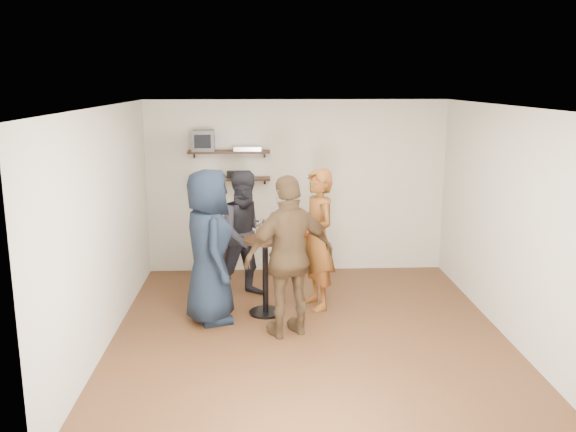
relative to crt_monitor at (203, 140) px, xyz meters
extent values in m
cube|color=#3E2414|center=(1.37, -2.38, -2.04)|extent=(4.50, 5.00, 0.04)
cube|color=white|center=(1.37, -2.38, 0.60)|extent=(4.50, 5.00, 0.04)
cube|color=beige|center=(1.37, 0.15, -0.72)|extent=(4.50, 0.04, 2.60)
cube|color=beige|center=(1.37, -4.89, -0.72)|extent=(4.50, 0.04, 2.60)
cube|color=beige|center=(-0.90, -2.38, -0.72)|extent=(0.04, 5.00, 2.60)
cube|color=beige|center=(3.64, -2.38, -0.72)|extent=(0.04, 5.00, 2.60)
cube|color=black|center=(0.37, 0.00, -0.17)|extent=(1.20, 0.25, 0.04)
cube|color=black|center=(0.37, 0.00, -0.57)|extent=(1.20, 0.25, 0.04)
cube|color=#59595B|center=(0.00, 0.00, 0.00)|extent=(0.32, 0.30, 0.30)
cube|color=silver|center=(0.64, 0.00, -0.12)|extent=(0.40, 0.24, 0.06)
cube|color=black|center=(0.44, 0.00, -0.50)|extent=(0.22, 0.10, 0.10)
cube|color=black|center=(0.12, 0.05, -0.54)|extent=(0.30, 0.05, 0.03)
cube|color=black|center=(0.12, -0.28, -1.49)|extent=(0.47, 0.47, 0.04)
cylinder|color=black|center=(-0.06, -0.46, -1.76)|extent=(0.04, 0.04, 0.51)
cylinder|color=black|center=(0.30, -0.46, -1.76)|extent=(0.04, 0.04, 0.51)
cylinder|color=black|center=(-0.06, -0.10, -1.76)|extent=(0.04, 0.04, 0.51)
cylinder|color=black|center=(0.30, -0.10, -1.76)|extent=(0.04, 0.04, 0.51)
cylinder|color=white|center=(0.12, -0.28, -1.32)|extent=(0.14, 0.14, 0.31)
cylinder|color=#21681D|center=(0.10, -0.28, -1.01)|extent=(0.01, 0.07, 0.56)
cone|color=silver|center=(0.06, -0.28, -0.67)|extent=(0.07, 0.09, 0.12)
cylinder|color=#21681D|center=(0.14, -0.27, -0.98)|extent=(0.03, 0.06, 0.62)
cone|color=silver|center=(0.17, -0.25, -0.61)|extent=(0.11, 0.12, 0.13)
cylinder|color=#21681D|center=(0.12, -0.30, -0.95)|extent=(0.10, 0.09, 0.68)
cone|color=silver|center=(0.12, -0.33, -0.55)|extent=(0.13, 0.13, 0.13)
cylinder|color=black|center=(0.88, -1.70, -1.06)|extent=(0.54, 0.54, 0.04)
cylinder|color=black|center=(0.88, -1.70, -1.53)|extent=(0.07, 0.07, 0.91)
cylinder|color=black|center=(0.88, -1.70, -2.00)|extent=(0.41, 0.41, 0.03)
cylinder|color=silver|center=(0.80, -1.74, -1.04)|extent=(0.06, 0.06, 0.00)
cylinder|color=silver|center=(0.80, -1.74, -0.99)|extent=(0.01, 0.01, 0.09)
cylinder|color=silver|center=(0.80, -1.74, -0.89)|extent=(0.07, 0.07, 0.11)
cylinder|color=#EFBD62|center=(0.80, -1.74, -0.91)|extent=(0.06, 0.06, 0.06)
cylinder|color=silver|center=(0.94, -1.74, -1.04)|extent=(0.06, 0.06, 0.00)
cylinder|color=silver|center=(0.94, -1.74, -0.99)|extent=(0.01, 0.01, 0.08)
cylinder|color=silver|center=(0.94, -1.74, -0.90)|extent=(0.06, 0.06, 0.10)
cylinder|color=#EFBD62|center=(0.94, -1.74, -0.92)|extent=(0.06, 0.06, 0.06)
cylinder|color=silver|center=(0.84, -1.62, -1.04)|extent=(0.06, 0.06, 0.00)
cylinder|color=silver|center=(0.84, -1.62, -0.99)|extent=(0.01, 0.01, 0.10)
cylinder|color=silver|center=(0.84, -1.62, -0.88)|extent=(0.07, 0.07, 0.12)
cylinder|color=#EFBD62|center=(0.84, -1.62, -0.90)|extent=(0.07, 0.07, 0.06)
cylinder|color=silver|center=(0.90, -1.68, -1.04)|extent=(0.05, 0.05, 0.00)
cylinder|color=silver|center=(0.90, -1.68, -0.99)|extent=(0.01, 0.01, 0.08)
cylinder|color=silver|center=(0.90, -1.68, -0.90)|extent=(0.06, 0.06, 0.10)
cylinder|color=#EFBD62|center=(0.90, -1.68, -0.92)|extent=(0.06, 0.06, 0.05)
imported|color=red|center=(1.54, -1.48, -1.12)|extent=(0.62, 0.76, 1.80)
imported|color=black|center=(0.64, -1.04, -1.16)|extent=(1.01, 0.90, 1.72)
imported|color=black|center=(0.20, -1.89, -1.08)|extent=(0.82, 1.04, 1.87)
imported|color=#47321E|center=(1.15, -2.35, -1.09)|extent=(1.18, 0.84, 1.86)
camera|label=1|loc=(0.83, -8.93, 0.85)|focal=38.00mm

